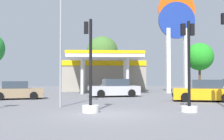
{
  "coord_description": "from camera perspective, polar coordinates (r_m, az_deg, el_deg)",
  "views": [
    {
      "loc": [
        -0.33,
        -12.36,
        1.61
      ],
      "look_at": [
        0.92,
        12.51,
        2.38
      ],
      "focal_mm": 43.75,
      "sensor_mm": 36.0,
      "label": 1
    }
  ],
  "objects": [
    {
      "name": "traffic_signal_2",
      "position": [
        13.64,
        15.75,
        -2.1
      ],
      "size": [
        0.78,
        0.78,
        4.38
      ],
      "color": "silver",
      "rests_on": "ground"
    },
    {
      "name": "corner_streetlamp",
      "position": [
        15.6,
        -10.76,
        8.17
      ],
      "size": [
        0.24,
        1.48,
        7.17
      ],
      "color": "gray",
      "rests_on": "ground"
    },
    {
      "name": "car_4",
      "position": [
        20.23,
        18.66,
        -4.28
      ],
      "size": [
        4.53,
        2.64,
        1.52
      ],
      "color": "black",
      "rests_on": "ground"
    },
    {
      "name": "tree_1",
      "position": [
        38.6,
        -2.05,
        3.97
      ],
      "size": [
        4.36,
        4.36,
        7.56
      ],
      "color": "brown",
      "rests_on": "ground"
    },
    {
      "name": "car_2",
      "position": [
        24.11,
        0.43,
        -3.9
      ],
      "size": [
        4.66,
        2.67,
        1.57
      ],
      "color": "black",
      "rests_on": "ground"
    },
    {
      "name": "gas_station",
      "position": [
        34.75,
        -1.75,
        -0.81
      ],
      "size": [
        10.34,
        11.43,
        4.39
      ],
      "color": "gray",
      "rests_on": "ground"
    },
    {
      "name": "car_3",
      "position": [
        22.43,
        -19.26,
        -4.17
      ],
      "size": [
        4.19,
        2.61,
        1.4
      ],
      "color": "black",
      "rests_on": "ground"
    },
    {
      "name": "station_pole_sign",
      "position": [
        31.57,
        13.37,
        8.5
      ],
      "size": [
        4.12,
        0.56,
        11.4
      ],
      "color": "white",
      "rests_on": "ground"
    },
    {
      "name": "ground_plane",
      "position": [
        12.47,
        -1.35,
        -9.18
      ],
      "size": [
        90.0,
        90.0,
        0.0
      ],
      "primitive_type": "plane",
      "color": "slate",
      "rests_on": "ground"
    },
    {
      "name": "tree_2",
      "position": [
        43.0,
        17.82,
        2.65
      ],
      "size": [
        4.16,
        4.16,
        6.94
      ],
      "color": "brown",
      "rests_on": "ground"
    },
    {
      "name": "traffic_signal_0",
      "position": [
        12.95,
        -4.6,
        -3.93
      ],
      "size": [
        0.79,
        0.79,
        4.43
      ],
      "color": "silver",
      "rests_on": "ground"
    }
  ]
}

